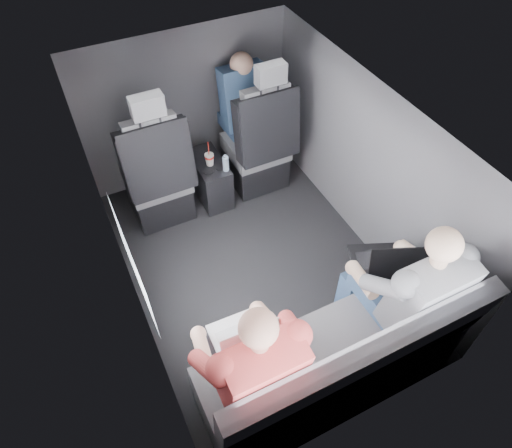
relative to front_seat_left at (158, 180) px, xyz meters
name	(u,v)px	position (x,y,z in m)	size (l,w,h in m)	color
floor	(255,266)	(0.45, -0.84, -0.40)	(2.60, 2.60, 0.00)	black
ceiling	(255,121)	(0.45, -0.84, 0.95)	(2.60, 2.60, 0.00)	#B2B2AD
panel_left	(123,252)	(-0.45, -0.84, 0.27)	(0.02, 2.60, 1.35)	#56565B
panel_right	(365,166)	(1.35, -0.84, 0.27)	(0.02, 2.60, 1.35)	#56565B
panel_front	(187,107)	(0.45, 0.46, 0.27)	(1.80, 0.02, 1.35)	#56565B
panel_back	(370,372)	(0.45, -2.14, 0.27)	(1.80, 0.02, 1.35)	#56565B
side_window	(133,263)	(-0.43, -1.14, 0.50)	(0.02, 0.75, 0.42)	white
seatbelt	(269,120)	(0.90, -0.17, 0.40)	(0.05, 0.01, 0.65)	black
front_seat_left	(158,180)	(0.00, 0.00, 0.00)	(0.52, 0.58, 1.26)	black
front_seat_right	(259,149)	(0.90, 0.00, 0.00)	(0.52, 0.58, 1.26)	black
center_console	(210,179)	(0.45, 0.04, -0.20)	(0.24, 0.48, 0.41)	black
rear_bench	(334,364)	(0.45, -1.90, -0.09)	(1.60, 0.57, 0.92)	slate
soda_cup	(209,159)	(0.45, -0.01, 0.06)	(0.08, 0.08, 0.23)	white
water_bottle	(226,163)	(0.54, -0.13, 0.07)	(0.05, 0.05, 0.15)	#9ABCD1
laptop_white	(244,337)	(-0.02, -1.67, 0.23)	(0.33, 0.31, 0.24)	white
laptop_black	(386,261)	(0.98, -1.59, 0.23)	(0.42, 0.44, 0.25)	black
passenger_rear_left	(249,362)	(-0.06, -1.81, 0.23)	(0.51, 0.62, 1.23)	#35353A
passenger_rear_right	(405,289)	(0.95, -1.81, 0.24)	(0.52, 0.63, 1.24)	#334D71
passenger_front_right	(242,100)	(0.87, 0.26, 0.34)	(0.37, 0.37, 0.72)	#334D71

